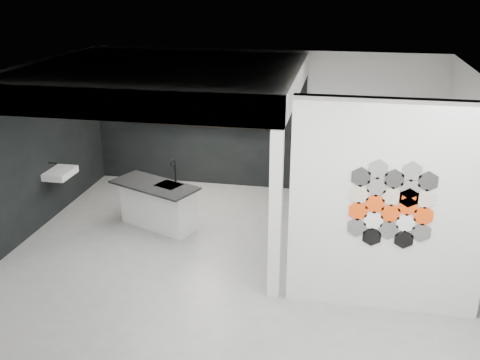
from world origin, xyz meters
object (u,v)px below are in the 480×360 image
at_px(glass_vase, 267,123).
at_px(bottle_dark, 200,119).
at_px(kitchen_island, 158,204).
at_px(partition_panel, 388,209).
at_px(stockpot, 150,117).
at_px(utensil_cup, 172,120).
at_px(wall_basin, 60,173).
at_px(glass_bowl, 267,125).
at_px(kettle, 243,122).

distance_m(glass_vase, bottle_dark, 1.37).
relative_size(kitchen_island, bottle_dark, 9.18).
bearing_deg(partition_panel, stockpot, 139.31).
xyz_separation_m(stockpot, bottle_dark, (1.05, 0.00, -0.00)).
height_order(glass_vase, utensil_cup, glass_vase).
bearing_deg(kitchen_island, wall_basin, -157.69).
bearing_deg(wall_basin, kitchen_island, -0.87).
bearing_deg(stockpot, partition_panel, -40.69).
relative_size(partition_panel, glass_bowl, 22.12).
bearing_deg(utensil_cup, glass_vase, 0.00).
distance_m(partition_panel, bottle_dark, 5.18).
height_order(partition_panel, kettle, partition_panel).
xyz_separation_m(stockpot, glass_bowl, (2.42, 0.00, -0.05)).
bearing_deg(stockpot, kitchen_island, -68.33).
xyz_separation_m(stockpot, glass_vase, (2.42, 0.00, -0.02)).
relative_size(stockpot, glass_bowl, 1.76).
relative_size(partition_panel, kettle, 14.70).
bearing_deg(glass_bowl, glass_vase, 0.00).
height_order(kettle, bottle_dark, bottle_dark).
bearing_deg(glass_bowl, kitchen_island, -127.20).
bearing_deg(glass_bowl, kettle, 180.00).
bearing_deg(stockpot, glass_vase, 0.00).
bearing_deg(utensil_cup, kitchen_island, -79.95).
bearing_deg(wall_basin, bottle_dark, 45.62).
relative_size(wall_basin, glass_vase, 4.00).
xyz_separation_m(partition_panel, utensil_cup, (-4.03, 3.87, -0.03)).
bearing_deg(kettle, kitchen_island, -134.02).
bearing_deg(kettle, partition_panel, -72.69).
xyz_separation_m(partition_panel, kitchen_island, (-3.66, 1.77, -0.99)).
distance_m(kettle, glass_vase, 0.48).
height_order(glass_vase, bottle_dark, bottle_dark).
distance_m(partition_panel, glass_vase, 4.39).
bearing_deg(kettle, glass_vase, -16.20).
relative_size(partition_panel, kitchen_island, 1.68).
height_order(partition_panel, bottle_dark, partition_panel).
bearing_deg(bottle_dark, partition_panel, -48.29).
xyz_separation_m(wall_basin, kitchen_island, (1.80, -0.03, -0.44)).
relative_size(partition_panel, utensil_cup, 27.29).
relative_size(wall_basin, kettle, 3.15).
bearing_deg(glass_vase, partition_panel, -61.77).
xyz_separation_m(wall_basin, glass_vase, (3.39, 2.07, 0.54)).
bearing_deg(bottle_dark, kitchen_island, -95.98).
distance_m(stockpot, kettle, 1.94).
bearing_deg(wall_basin, glass_vase, 31.35).
distance_m(kitchen_island, glass_vase, 2.80).
relative_size(wall_basin, kitchen_island, 0.36).
bearing_deg(kitchen_island, glass_vase, 75.99).
xyz_separation_m(kitchen_island, bottle_dark, (0.22, 2.09, 1.00)).
height_order(kettle, glass_bowl, kettle).
bearing_deg(kitchen_island, bottle_dark, 107.21).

